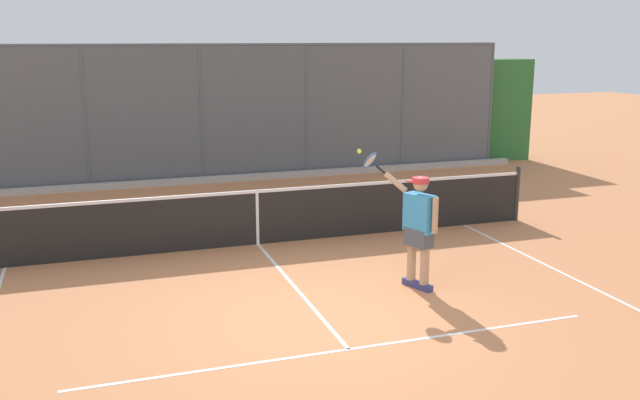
{
  "coord_description": "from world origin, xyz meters",
  "views": [
    {
      "loc": [
        2.69,
        7.9,
        3.5
      ],
      "look_at": [
        -0.66,
        -2.13,
        1.05
      ],
      "focal_mm": 39.55,
      "sensor_mm": 36.0,
      "label": 1
    }
  ],
  "objects": [
    {
      "name": "ground_plane",
      "position": [
        0.0,
        0.0,
        0.0
      ],
      "size": [
        60.0,
        60.0,
        0.0
      ],
      "primitive_type": "plane",
      "color": "#C67A4C"
    },
    {
      "name": "court_line_markings",
      "position": [
        0.0,
        1.27,
        0.0
      ],
      "size": [
        8.13,
        8.12,
        0.01
      ],
      "color": "white",
      "rests_on": "ground"
    },
    {
      "name": "fence_backdrop",
      "position": [
        -0.0,
        -9.9,
        1.44
      ],
      "size": [
        19.11,
        1.37,
        3.36
      ],
      "color": "#565B60",
      "rests_on": "ground"
    },
    {
      "name": "tennis_net",
      "position": [
        0.0,
        -3.55,
        0.49
      ],
      "size": [
        10.45,
        0.09,
        1.07
      ],
      "color": "#2D2D2D",
      "rests_on": "ground"
    },
    {
      "name": "tennis_player",
      "position": [
        -1.65,
        -0.73,
        0.94
      ],
      "size": [
        0.82,
        1.2,
        1.91
      ],
      "rotation": [
        0.0,
        0.0,
        -1.21
      ],
      "color": "navy",
      "rests_on": "ground"
    }
  ]
}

